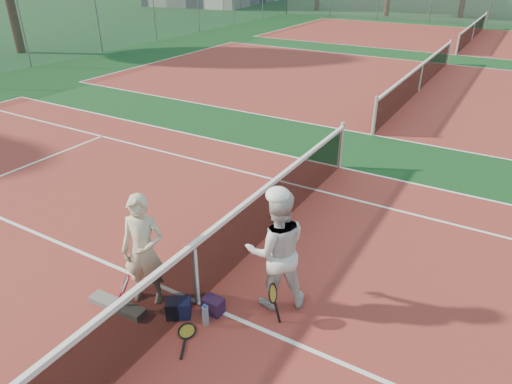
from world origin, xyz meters
TOP-DOWN VIEW (x-y plane):
  - ground at (0.00, 0.00)m, footprint 130.00×130.00m
  - court_main at (0.00, 0.00)m, footprint 23.77×10.97m
  - court_far_a at (0.00, 13.50)m, footprint 23.77×10.97m
  - court_far_b at (0.00, 27.00)m, footprint 23.77×10.97m
  - net_main at (0.00, 0.00)m, footprint 0.10×10.98m
  - net_far_a at (0.00, 13.50)m, footprint 0.10×10.98m
  - net_far_b at (0.00, 27.00)m, footprint 0.10×10.98m
  - fence_back at (0.00, 34.00)m, footprint 32.00×0.06m
  - player_a at (-0.65, -0.28)m, footprint 0.72×0.61m
  - player_b at (0.94, 0.59)m, footprint 1.08×1.05m
  - racket_red at (-0.76, -0.59)m, footprint 0.40×0.40m
  - racket_black_held at (1.09, 0.23)m, footprint 0.20×0.29m
  - racket_spare at (0.23, -0.54)m, footprint 0.53×0.66m
  - sports_bag_navy at (-0.06, -0.35)m, footprint 0.40×0.37m
  - sports_bag_purple at (0.31, -0.05)m, footprint 0.29×0.20m
  - net_cover_canvas at (-0.90, -0.67)m, footprint 0.91×0.25m
  - water_bottle at (0.36, -0.30)m, footprint 0.09×0.09m

SIDE VIEW (x-z plane):
  - ground at x=0.00m, z-range 0.00..0.00m
  - court_main at x=0.00m, z-range 0.00..0.01m
  - court_far_a at x=0.00m, z-range 0.00..0.01m
  - court_far_b at x=0.00m, z-range 0.00..0.01m
  - racket_spare at x=0.23m, z-range 0.00..0.03m
  - net_cover_canvas at x=-0.90m, z-range 0.00..0.09m
  - sports_bag_purple at x=0.31m, z-range 0.00..0.23m
  - sports_bag_navy at x=-0.06m, z-range 0.00..0.26m
  - water_bottle at x=0.36m, z-range 0.00..0.30m
  - racket_red at x=-0.76m, z-range 0.00..0.55m
  - racket_black_held at x=1.09m, z-range 0.00..0.59m
  - net_main at x=0.00m, z-range 0.00..1.02m
  - net_far_a at x=0.00m, z-range 0.00..1.02m
  - net_far_b at x=0.00m, z-range 0.00..1.02m
  - player_a at x=-0.65m, z-range 0.00..1.67m
  - player_b at x=0.94m, z-range 0.00..1.76m
  - fence_back at x=0.00m, z-range 0.00..3.00m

